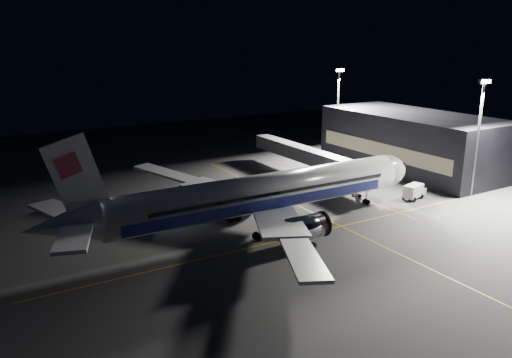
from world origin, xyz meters
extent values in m
plane|color=#4C4C4F|center=(0.00, 0.00, 0.00)|extent=(200.00, 200.00, 0.00)
cube|color=gold|center=(10.00, 0.00, 0.01)|extent=(0.25, 80.00, 0.01)
cube|color=gold|center=(0.00, -6.00, 0.01)|extent=(70.00, 0.25, 0.01)
cube|color=gold|center=(22.00, 10.00, 0.01)|extent=(0.25, 40.00, 0.01)
cylinder|color=silver|center=(0.00, 0.00, 5.30)|extent=(48.00, 5.60, 5.60)
ellipsoid|color=silver|center=(24.00, 0.00, 5.30)|extent=(8.96, 5.60, 5.60)
cube|color=black|center=(26.30, 0.00, 6.30)|extent=(2.20, 3.40, 0.90)
cone|color=silver|center=(-28.50, 0.00, 5.60)|extent=(9.00, 5.49, 5.49)
cube|color=navy|center=(-1.00, 2.78, 4.40)|extent=(42.24, 0.25, 1.50)
cube|color=navy|center=(-1.00, -2.78, 4.40)|extent=(42.24, 0.25, 1.50)
cube|color=silver|center=(-2.50, 8.00, 3.70)|extent=(11.36, 15.23, 1.53)
cube|color=silver|center=(-2.50, -8.00, 3.70)|extent=(11.36, 15.23, 1.53)
cube|color=silver|center=(-7.50, 20.50, 4.57)|extent=(8.57, 13.22, 1.31)
cube|color=silver|center=(-7.50, -20.50, 4.57)|extent=(8.57, 13.22, 1.31)
cube|color=silver|center=(-28.00, 5.20, 5.90)|extent=(6.20, 9.67, 0.45)
cube|color=silver|center=(-28.00, -5.20, 5.90)|extent=(6.20, 9.67, 0.45)
cube|color=white|center=(-26.20, 0.00, 11.50)|extent=(7.53, 0.40, 10.28)
cube|color=#B93F5B|center=(-27.00, 0.00, 12.90)|extent=(3.22, 0.55, 3.22)
cylinder|color=#B7B7BF|center=(1.20, 9.00, 2.55)|extent=(5.60, 3.40, 3.40)
cylinder|color=#B7B7BF|center=(1.20, -9.00, 2.55)|extent=(5.60, 3.40, 3.40)
cylinder|color=#9999A0|center=(20.50, 0.00, 1.25)|extent=(0.26, 0.26, 2.50)
cylinder|color=black|center=(20.50, 0.00, 0.45)|extent=(0.90, 0.70, 0.90)
cylinder|color=#9999A0|center=(-3.00, 4.30, 1.25)|extent=(0.26, 0.26, 2.50)
cylinder|color=#9999A0|center=(-3.00, -4.30, 1.25)|extent=(0.26, 0.26, 2.50)
cylinder|color=black|center=(-3.00, 4.30, 0.55)|extent=(1.10, 1.60, 1.10)
cylinder|color=black|center=(-3.00, -4.30, 0.55)|extent=(1.10, 1.60, 1.10)
cube|color=black|center=(46.00, 14.00, 6.00)|extent=(18.00, 40.00, 12.00)
cube|color=brown|center=(36.95, 14.00, 5.00)|extent=(0.15, 36.00, 3.00)
cube|color=#B2B2B7|center=(22.00, 20.05, 4.60)|extent=(3.00, 33.90, 2.80)
cube|color=#B2B2B7|center=(22.00, 4.20, 4.60)|extent=(3.60, 3.20, 3.40)
cylinder|color=#9999A0|center=(22.00, 4.20, 1.55)|extent=(0.70, 0.70, 3.10)
cylinder|color=black|center=(22.00, 3.30, 0.35)|extent=(0.70, 0.30, 0.70)
cylinder|color=black|center=(22.00, 5.10, 0.35)|extent=(0.70, 0.30, 0.70)
cylinder|color=#59595E|center=(40.00, 32.00, 10.00)|extent=(0.44, 0.44, 20.00)
cube|color=#59595E|center=(40.00, 32.00, 20.30)|extent=(2.40, 0.50, 0.80)
cube|color=white|center=(40.00, 31.65, 20.30)|extent=(2.20, 0.15, 0.60)
cylinder|color=#59595E|center=(40.00, -6.00, 10.00)|extent=(0.44, 0.44, 20.00)
cube|color=#59595E|center=(40.00, -6.00, 20.30)|extent=(2.40, 0.50, 0.80)
cube|color=white|center=(40.00, -6.35, 20.30)|extent=(2.20, 0.15, 0.60)
cube|color=silver|center=(29.60, -2.00, 1.53)|extent=(4.32, 2.94, 2.17)
cube|color=silver|center=(31.88, -1.38, 0.94)|extent=(2.01, 2.22, 1.18)
cube|color=black|center=(31.88, -1.38, 1.43)|extent=(1.58, 1.93, 0.49)
cylinder|color=black|center=(30.65, -0.64, 0.39)|extent=(0.82, 0.45, 0.79)
cylinder|color=black|center=(31.20, -2.63, 0.39)|extent=(0.82, 0.45, 0.79)
cylinder|color=black|center=(27.99, -1.37, 0.39)|extent=(0.82, 0.45, 0.79)
cylinder|color=black|center=(28.54, -3.36, 0.39)|extent=(0.82, 0.45, 0.79)
cube|color=black|center=(-9.19, 14.79, 0.82)|extent=(2.81, 1.97, 1.20)
cube|color=black|center=(-9.19, 14.79, 1.58)|extent=(1.23, 1.23, 0.65)
sphere|color=#FFF2CC|center=(-9.84, 14.02, 0.82)|extent=(0.28, 0.28, 0.28)
sphere|color=#FFF2CC|center=(-8.76, 13.87, 0.82)|extent=(0.28, 0.28, 0.28)
cylinder|color=black|center=(-8.09, 15.57, 0.33)|extent=(0.68, 0.33, 0.65)
cylinder|color=black|center=(-8.34, 13.74, 0.33)|extent=(0.68, 0.33, 0.65)
cylinder|color=black|center=(-10.03, 15.84, 0.33)|extent=(0.68, 0.33, 0.65)
cylinder|color=black|center=(-10.28, 14.00, 0.33)|extent=(0.68, 0.33, 0.65)
cone|color=red|center=(-4.96, 8.25, 0.34)|extent=(0.46, 0.46, 0.69)
cone|color=red|center=(6.00, 11.55, 0.33)|extent=(0.44, 0.44, 0.66)
cone|color=red|center=(-8.00, 9.81, 0.29)|extent=(0.39, 0.39, 0.59)
camera|label=1|loc=(-36.76, -60.11, 27.09)|focal=35.00mm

